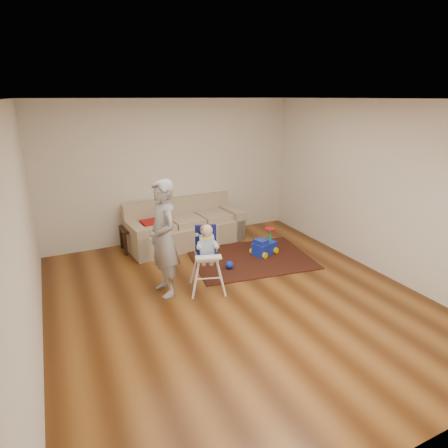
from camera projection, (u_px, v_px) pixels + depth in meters
name	position (u px, v px, depth m)	size (l,w,h in m)	color
ground	(236.00, 299.00, 5.32)	(5.50, 5.50, 0.00)	#48250D
room_envelope	(220.00, 161.00, 5.16)	(5.04, 5.52, 2.72)	silver
sofa	(185.00, 223.00, 7.18)	(2.27, 1.11, 0.85)	tan
side_table	(134.00, 239.00, 6.94)	(0.45, 0.45, 0.45)	black
area_rug	(251.00, 258.00, 6.62)	(2.03, 1.53, 0.02)	black
ride_on_toy	(265.00, 242.00, 6.73)	(0.42, 0.30, 0.46)	#172EC4
toy_ball	(230.00, 265.00, 6.19)	(0.13, 0.13, 0.13)	#172EC4
high_chair	(207.00, 259.00, 5.42)	(0.59, 0.59, 1.03)	white
adult	(164.00, 239.00, 5.23)	(0.61, 0.40, 1.68)	gray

